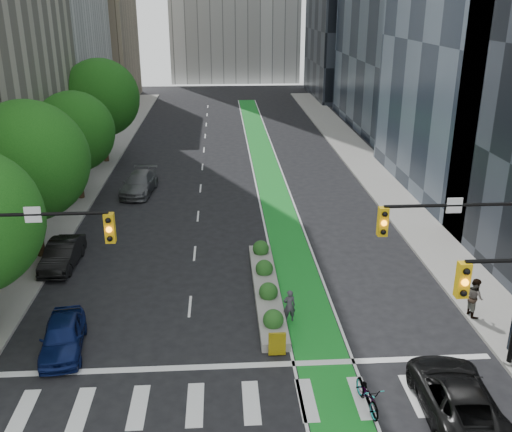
{
  "coord_description": "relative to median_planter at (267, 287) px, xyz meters",
  "views": [
    {
      "loc": [
        -0.89,
        -17.67,
        13.46
      ],
      "look_at": [
        0.86,
        9.89,
        3.0
      ],
      "focal_mm": 40.0,
      "sensor_mm": 36.0,
      "label": 1
    }
  ],
  "objects": [
    {
      "name": "pedestrian_near",
      "position": [
        9.1,
        -2.86,
        0.68
      ],
      "size": [
        0.76,
        0.94,
        1.8
      ],
      "primitive_type": "imported",
      "rotation": [
        0.0,
        0.0,
        1.67
      ],
      "color": "gray",
      "rests_on": "sidewalk_right"
    },
    {
      "name": "median_planter",
      "position": [
        0.0,
        0.0,
        0.0
      ],
      "size": [
        1.2,
        10.26,
        1.1
      ],
      "color": "gray",
      "rests_on": "ground"
    },
    {
      "name": "bicycle",
      "position": [
        2.87,
        -8.53,
        0.15
      ],
      "size": [
        0.95,
        2.08,
        1.05
      ],
      "primitive_type": "imported",
      "rotation": [
        0.0,
        0.0,
        0.13
      ],
      "color": "gray",
      "rests_on": "ground"
    },
    {
      "name": "parked_car_left_far",
      "position": [
        -8.2,
        16.18,
        0.38
      ],
      "size": [
        2.63,
        5.37,
        1.5
      ],
      "primitive_type": "imported",
      "rotation": [
        0.0,
        0.0,
        -0.1
      ],
      "color": "#525457",
      "rests_on": "ground"
    },
    {
      "name": "parked_car_left_mid",
      "position": [
        -10.7,
        3.73,
        0.34
      ],
      "size": [
        1.65,
        4.35,
        1.42
      ],
      "primitive_type": "imported",
      "rotation": [
        0.0,
        0.0,
        -0.04
      ],
      "color": "black",
      "rests_on": "ground"
    },
    {
      "name": "sidewalk_right",
      "position": [
        10.6,
        17.96,
        -0.3
      ],
      "size": [
        3.6,
        90.0,
        0.15
      ],
      "primitive_type": "cube",
      "color": "gray",
      "rests_on": "ground"
    },
    {
      "name": "tree_far",
      "position": [
        -12.2,
        24.96,
        5.32
      ],
      "size": [
        6.6,
        6.6,
        9.0
      ],
      "color": "black",
      "rests_on": "ground"
    },
    {
      "name": "parked_car_right",
      "position": [
        5.8,
        -9.11,
        0.36
      ],
      "size": [
        2.7,
        5.42,
        1.47
      ],
      "primitive_type": "imported",
      "rotation": [
        0.0,
        0.0,
        3.09
      ],
      "color": "black",
      "rests_on": "ground"
    },
    {
      "name": "sidewalk_left",
      "position": [
        -13.0,
        17.96,
        -0.3
      ],
      "size": [
        3.6,
        90.0,
        0.15
      ],
      "primitive_type": "cube",
      "color": "gray",
      "rests_on": "ground"
    },
    {
      "name": "bike_lane_paint",
      "position": [
        1.8,
        22.96,
        -0.37
      ],
      "size": [
        2.2,
        70.0,
        0.01
      ],
      "primitive_type": "cube",
      "color": "#188827",
      "rests_on": "ground"
    },
    {
      "name": "parked_car_left_near",
      "position": [
        -8.68,
        -4.32,
        0.32
      ],
      "size": [
        2.12,
        4.21,
        1.38
      ],
      "primitive_type": "imported",
      "rotation": [
        0.0,
        0.0,
        0.13
      ],
      "color": "#0C194D",
      "rests_on": "ground"
    },
    {
      "name": "tree_midfar",
      "position": [
        -12.2,
        14.96,
        4.57
      ],
      "size": [
        5.6,
        5.6,
        7.76
      ],
      "color": "black",
      "rests_on": "ground"
    },
    {
      "name": "cyclist",
      "position": [
        0.8,
        -2.61,
        0.4
      ],
      "size": [
        0.59,
        0.42,
        1.54
      ],
      "primitive_type": "imported",
      "rotation": [
        0.0,
        0.0,
        3.23
      ],
      "color": "#3C3641",
      "rests_on": "ground"
    },
    {
      "name": "tree_mid",
      "position": [
        -12.2,
        4.96,
        5.2
      ],
      "size": [
        6.4,
        6.4,
        8.78
      ],
      "color": "black",
      "rests_on": "ground"
    },
    {
      "name": "ground",
      "position": [
        -1.2,
        -7.04,
        -0.37
      ],
      "size": [
        160.0,
        160.0,
        0.0
      ],
      "primitive_type": "plane",
      "color": "black",
      "rests_on": "ground"
    },
    {
      "name": "signal_right",
      "position": [
        7.47,
        -6.57,
        4.43
      ],
      "size": [
        5.82,
        0.51,
        7.2
      ],
      "color": "black",
      "rests_on": "ground"
    },
    {
      "name": "building_tan_far",
      "position": [
        -21.2,
        58.96,
        12.63
      ],
      "size": [
        14.0,
        16.0,
        26.0
      ],
      "primitive_type": "cube",
      "color": "tan",
      "rests_on": "ground"
    }
  ]
}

